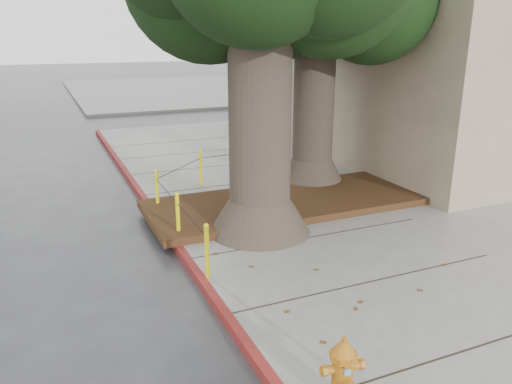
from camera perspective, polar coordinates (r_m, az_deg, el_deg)
ground at (r=8.21m, az=10.23°, el=-11.58°), size 140.00×140.00×0.00m
sidewalk_main at (r=13.71m, az=25.64°, el=-0.65°), size 16.00×26.00×0.15m
sidewalk_far at (r=37.49m, az=-7.88°, el=11.52°), size 16.00×20.00×0.15m
curb_red at (r=9.49m, az=-8.57°, el=-6.80°), size 0.14×26.00×0.16m
planter_bed at (r=11.62m, az=3.44°, el=-1.16°), size 6.40×2.60×0.16m
building_corner at (r=20.18m, az=22.24°, el=19.35°), size 12.00×13.00×10.00m
building_side_white at (r=37.71m, az=9.20°, el=18.24°), size 10.00×10.00×9.00m
building_side_grey at (r=46.06m, az=11.76°, el=19.83°), size 12.00×14.00×12.00m
bollard_ring at (r=11.26m, az=-5.67°, el=0.49°), size 3.79×5.39×0.95m
fire_hydrant at (r=5.71m, az=9.88°, el=-19.57°), size 0.43×0.40×0.81m
car_silver at (r=27.27m, az=0.38°, el=10.41°), size 3.21×1.43×1.07m
car_red at (r=28.87m, az=10.72°, el=10.58°), size 3.53×1.48×1.13m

